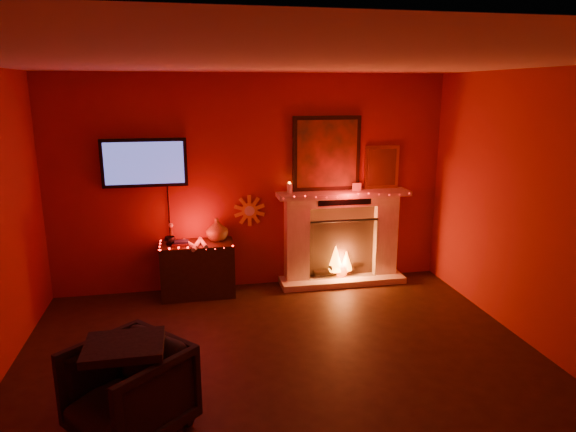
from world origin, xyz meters
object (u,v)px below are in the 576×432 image
tv (145,163)px  sunburst_clock (249,211)px  console_table (199,266)px  armchair (129,390)px  fireplace (341,229)px

tv → sunburst_clock: 1.41m
sunburst_clock → console_table: size_ratio=0.42×
console_table → armchair: 2.64m
tv → armchair: tv is taller
sunburst_clock → armchair: bearing=-114.2°
fireplace → tv: fireplace is taller
armchair → fireplace: bearing=96.6°
console_table → fireplace: bearing=3.9°
fireplace → armchair: 3.67m
tv → armchair: size_ratio=1.62×
fireplace → sunburst_clock: size_ratio=5.45×
tv → fireplace: bearing=-1.5°
tv → armchair: (-0.01, -2.77, -1.30)m
sunburst_clock → armchair: (-1.25, -2.80, -0.65)m
fireplace → armchair: fireplace is taller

